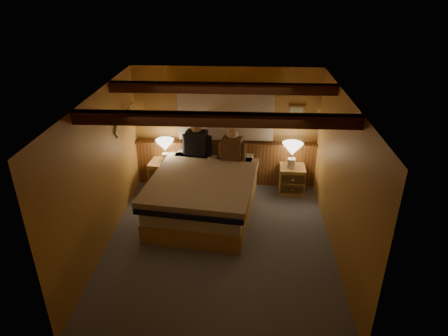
# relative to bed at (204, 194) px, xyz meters

# --- Properties ---
(floor) EXTENTS (4.20, 4.20, 0.00)m
(floor) POSITION_rel_bed_xyz_m (0.33, -0.86, -0.40)
(floor) COLOR slate
(floor) RESTS_ON ground
(ceiling) EXTENTS (4.20, 4.20, 0.00)m
(ceiling) POSITION_rel_bed_xyz_m (0.33, -0.86, 2.00)
(ceiling) COLOR #BF8347
(ceiling) RESTS_ON wall_back
(wall_back) EXTENTS (3.60, 0.00, 3.60)m
(wall_back) POSITION_rel_bed_xyz_m (0.33, 1.24, 0.80)
(wall_back) COLOR gold
(wall_back) RESTS_ON floor
(wall_left) EXTENTS (0.00, 4.20, 4.20)m
(wall_left) POSITION_rel_bed_xyz_m (-1.47, -0.86, 0.80)
(wall_left) COLOR gold
(wall_left) RESTS_ON floor
(wall_right) EXTENTS (0.00, 4.20, 4.20)m
(wall_right) POSITION_rel_bed_xyz_m (2.13, -0.86, 0.80)
(wall_right) COLOR gold
(wall_right) RESTS_ON floor
(wall_front) EXTENTS (3.60, 0.00, 3.60)m
(wall_front) POSITION_rel_bed_xyz_m (0.33, -2.96, 0.80)
(wall_front) COLOR gold
(wall_front) RESTS_ON floor
(wainscot) EXTENTS (3.60, 0.23, 0.94)m
(wainscot) POSITION_rel_bed_xyz_m (0.33, 1.18, 0.08)
(wainscot) COLOR brown
(wainscot) RESTS_ON wall_back
(curtain_window) EXTENTS (2.18, 0.09, 1.11)m
(curtain_window) POSITION_rel_bed_xyz_m (0.33, 1.17, 1.12)
(curtain_window) COLOR #492512
(curtain_window) RESTS_ON wall_back
(ceiling_beams) EXTENTS (3.60, 1.65, 0.16)m
(ceiling_beams) POSITION_rel_bed_xyz_m (0.33, -0.71, 1.91)
(ceiling_beams) COLOR #492512
(ceiling_beams) RESTS_ON ceiling
(coat_rail) EXTENTS (0.05, 0.55, 0.24)m
(coat_rail) POSITION_rel_bed_xyz_m (-1.39, 0.72, 1.27)
(coat_rail) COLOR silver
(coat_rail) RESTS_ON wall_left
(framed_print) EXTENTS (0.30, 0.04, 0.25)m
(framed_print) POSITION_rel_bed_xyz_m (1.68, 1.22, 1.15)
(framed_print) COLOR #A58552
(framed_print) RESTS_ON wall_back
(bed) EXTENTS (2.00, 2.46, 0.77)m
(bed) POSITION_rel_bed_xyz_m (0.00, 0.00, 0.00)
(bed) COLOR tan
(bed) RESTS_ON floor
(nightstand_left) EXTENTS (0.61, 0.56, 0.60)m
(nightstand_left) POSITION_rel_bed_xyz_m (-0.88, 0.87, -0.10)
(nightstand_left) COLOR tan
(nightstand_left) RESTS_ON floor
(nightstand_right) EXTENTS (0.51, 0.46, 0.54)m
(nightstand_right) POSITION_rel_bed_xyz_m (1.65, 0.90, -0.13)
(nightstand_right) COLOR tan
(nightstand_right) RESTS_ON floor
(lamp_left) EXTENTS (0.35, 0.35, 0.46)m
(lamp_left) POSITION_rel_bed_xyz_m (-0.84, 0.88, 0.53)
(lamp_left) COLOR silver
(lamp_left) RESTS_ON nightstand_left
(lamp_right) EXTENTS (0.39, 0.39, 0.51)m
(lamp_right) POSITION_rel_bed_xyz_m (1.61, 0.87, 0.50)
(lamp_right) COLOR silver
(lamp_right) RESTS_ON nightstand_right
(person_left) EXTENTS (0.58, 0.28, 0.71)m
(person_left) POSITION_rel_bed_xyz_m (-0.21, 0.88, 0.65)
(person_left) COLOR black
(person_left) RESTS_ON bed
(person_right) EXTENTS (0.51, 0.27, 0.63)m
(person_right) POSITION_rel_bed_xyz_m (0.47, 0.71, 0.61)
(person_right) COLOR #533521
(person_right) RESTS_ON bed
(duffel_bag) EXTENTS (0.59, 0.42, 0.39)m
(duffel_bag) POSITION_rel_bed_xyz_m (-0.56, 0.30, -0.23)
(duffel_bag) COLOR black
(duffel_bag) RESTS_ON floor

